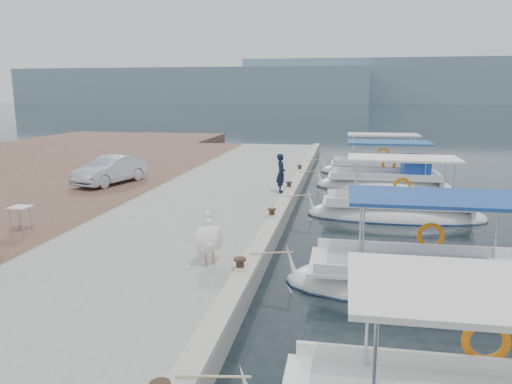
% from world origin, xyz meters
% --- Properties ---
extents(ground, '(400.00, 400.00, 0.00)m').
position_xyz_m(ground, '(0.00, 0.00, 0.00)').
color(ground, black).
rests_on(ground, ground).
extents(concrete_quay, '(6.00, 40.00, 0.50)m').
position_xyz_m(concrete_quay, '(-3.00, 5.00, 0.25)').
color(concrete_quay, gray).
rests_on(concrete_quay, ground).
extents(quay_curb, '(0.44, 40.00, 0.12)m').
position_xyz_m(quay_curb, '(-0.22, 5.00, 0.56)').
color(quay_curb, '#A9A596').
rests_on(quay_curb, concrete_quay).
extents(cobblestone_strip, '(4.00, 40.00, 0.50)m').
position_xyz_m(cobblestone_strip, '(-8.00, 5.00, 0.25)').
color(cobblestone_strip, '#50342A').
rests_on(cobblestone_strip, ground).
extents(distant_hills, '(330.00, 60.00, 18.00)m').
position_xyz_m(distant_hills, '(29.61, 201.49, 7.61)').
color(distant_hills, gray).
rests_on(distant_hills, ground).
extents(fishing_caique_b, '(6.36, 2.38, 2.83)m').
position_xyz_m(fishing_caique_b, '(3.77, -2.62, 0.12)').
color(fishing_caique_b, white).
rests_on(fishing_caique_b, ground).
extents(fishing_caique_c, '(6.43, 2.11, 2.83)m').
position_xyz_m(fishing_caique_c, '(3.80, 4.30, 0.13)').
color(fishing_caique_c, white).
rests_on(fishing_caique_c, ground).
extents(fishing_caique_d, '(6.41, 2.48, 2.83)m').
position_xyz_m(fishing_caique_d, '(3.90, 10.24, 0.20)').
color(fishing_caique_d, white).
rests_on(fishing_caique_d, ground).
extents(fishing_caique_e, '(6.50, 2.28, 2.83)m').
position_xyz_m(fishing_caique_e, '(3.84, 14.72, 0.12)').
color(fishing_caique_e, white).
rests_on(fishing_caique_e, ground).
extents(mooring_bollards, '(0.28, 20.28, 0.33)m').
position_xyz_m(mooring_bollards, '(-0.35, 1.50, 0.69)').
color(mooring_bollards, black).
rests_on(mooring_bollards, concrete_quay).
extents(pelican, '(0.74, 1.53, 1.18)m').
position_xyz_m(pelican, '(-1.20, -3.00, 1.11)').
color(pelican, tan).
rests_on(pelican, concrete_quay).
extents(fisherman, '(0.51, 0.65, 1.59)m').
position_xyz_m(fisherman, '(-0.60, 5.78, 1.29)').
color(fisherman, black).
rests_on(fisherman, concrete_quay).
extents(parked_car, '(2.24, 3.94, 1.23)m').
position_xyz_m(parked_car, '(-8.33, 6.46, 1.11)').
color(parked_car, '#AFBCC8').
rests_on(parked_car, cobblestone_strip).
extents(folding_table, '(0.55, 0.55, 0.73)m').
position_xyz_m(folding_table, '(-7.37, -1.26, 1.02)').
color(folding_table, silver).
rests_on(folding_table, cobblestone_strip).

